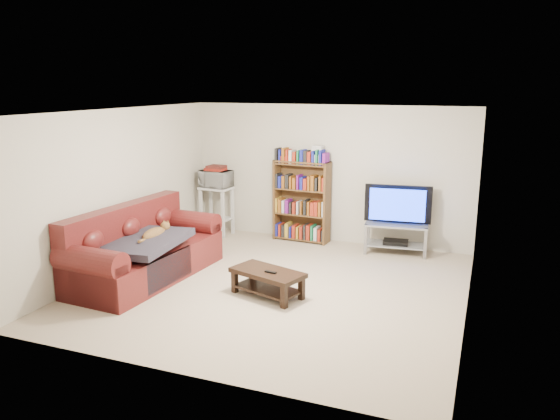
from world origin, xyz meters
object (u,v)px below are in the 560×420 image
at_px(sofa, 142,253).
at_px(coffee_table, 268,278).
at_px(bookshelf, 302,200).
at_px(tv_stand, 396,233).

relative_size(sofa, coffee_table, 2.33).
distance_m(sofa, coffee_table, 1.98).
height_order(sofa, bookshelf, bookshelf).
xyz_separation_m(coffee_table, tv_stand, (1.27, 2.49, 0.10)).
height_order(coffee_table, tv_stand, tv_stand).
relative_size(coffee_table, bookshelf, 0.75).
bearing_deg(tv_stand, coffee_table, -122.71).
distance_m(tv_stand, bookshelf, 1.76).
bearing_deg(bookshelf, sofa, -116.76).
bearing_deg(bookshelf, tv_stand, -1.56).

